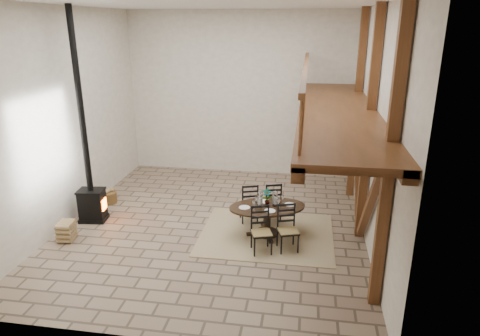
% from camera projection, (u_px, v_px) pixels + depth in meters
% --- Properties ---
extents(ground, '(8.00, 8.00, 0.00)m').
position_uv_depth(ground, '(214.00, 225.00, 10.30)').
color(ground, '#8D775E').
rests_on(ground, ground).
extents(room_shell, '(7.02, 8.02, 5.01)m').
position_uv_depth(room_shell, '(266.00, 101.00, 9.15)').
color(room_shell, white).
rests_on(room_shell, ground).
extents(rug, '(3.00, 2.50, 0.02)m').
position_uv_depth(rug, '(267.00, 234.00, 9.81)').
color(rug, tan).
rests_on(rug, ground).
extents(dining_table, '(1.96, 2.12, 1.11)m').
position_uv_depth(dining_table, '(267.00, 218.00, 9.68)').
color(dining_table, black).
rests_on(dining_table, ground).
extents(wood_stove, '(0.67, 0.55, 5.00)m').
position_uv_depth(wood_stove, '(89.00, 177.00, 10.17)').
color(wood_stove, black).
rests_on(wood_stove, ground).
extents(log_basket, '(0.46, 0.46, 0.38)m').
position_uv_depth(log_basket, '(108.00, 197.00, 11.51)').
color(log_basket, brown).
rests_on(log_basket, ground).
extents(log_stack, '(0.37, 0.47, 0.44)m').
position_uv_depth(log_stack, '(67.00, 231.00, 9.51)').
color(log_stack, tan).
rests_on(log_stack, ground).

